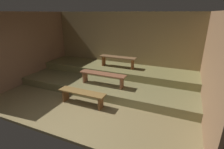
# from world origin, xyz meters

# --- Properties ---
(ground) EXTENTS (7.20, 5.00, 0.08)m
(ground) POSITION_xyz_m (0.00, 2.10, -0.04)
(ground) COLOR olive
(wall_back) EXTENTS (7.20, 0.06, 2.73)m
(wall_back) POSITION_xyz_m (0.00, 4.23, 1.37)
(wall_back) COLOR olive
(wall_back) RESTS_ON ground
(wall_left) EXTENTS (0.06, 5.00, 2.73)m
(wall_left) POSITION_xyz_m (-3.23, 2.10, 1.37)
(wall_left) COLOR #846048
(wall_left) RESTS_ON ground
(wall_right) EXTENTS (0.06, 5.00, 2.73)m
(wall_right) POSITION_xyz_m (3.23, 2.10, 1.37)
(wall_right) COLOR #876243
(wall_right) RESTS_ON ground
(platform_lower) EXTENTS (6.40, 2.74, 0.28)m
(platform_lower) POSITION_xyz_m (0.00, 2.83, 0.14)
(platform_lower) COLOR olive
(platform_lower) RESTS_ON ground
(platform_middle) EXTENTS (6.40, 1.39, 0.28)m
(platform_middle) POSITION_xyz_m (0.00, 3.50, 0.42)
(platform_middle) COLOR olive
(platform_middle) RESTS_ON platform_lower
(bench_floor_center) EXTENTS (1.51, 0.34, 0.44)m
(bench_floor_center) POSITION_xyz_m (-0.14, 1.07, 0.34)
(bench_floor_center) COLOR brown
(bench_floor_center) RESTS_ON ground
(bench_lower_center) EXTENTS (1.67, 0.34, 0.44)m
(bench_lower_center) POSITION_xyz_m (0.04, 2.11, 0.62)
(bench_lower_center) COLOR brown
(bench_lower_center) RESTS_ON platform_lower
(bench_middle_center) EXTENTS (1.53, 0.34, 0.44)m
(bench_middle_center) POSITION_xyz_m (0.06, 3.48, 0.90)
(bench_middle_center) COLOR brown
(bench_middle_center) RESTS_ON platform_middle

